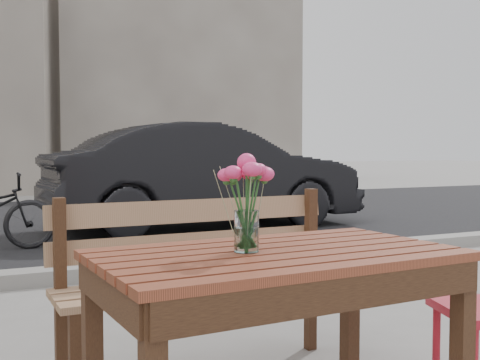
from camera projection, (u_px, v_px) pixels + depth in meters
name	position (u px, v px, depth m)	size (l,w,h in m)	color
street	(44.00, 242.00, 6.76)	(30.00, 8.12, 0.12)	black
main_table	(277.00, 286.00, 2.02)	(1.23, 0.75, 0.74)	#592A17
main_bench	(204.00, 263.00, 2.85)	(1.43, 0.44, 0.88)	#936E4C
main_vase	(247.00, 191.00, 1.97)	(0.18, 0.18, 0.32)	white
parked_car	(205.00, 176.00, 8.16)	(1.48, 4.26, 1.40)	black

